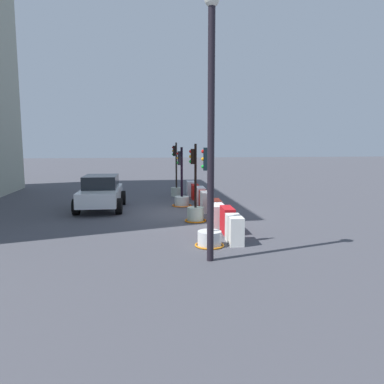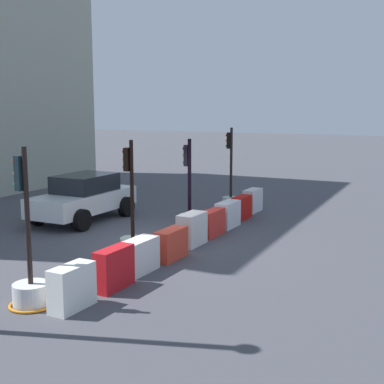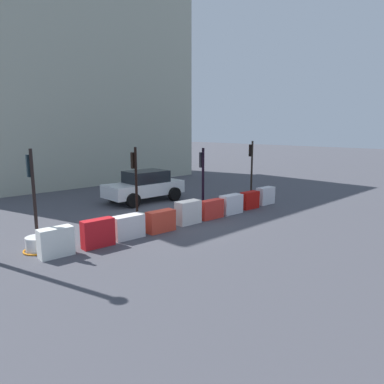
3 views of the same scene
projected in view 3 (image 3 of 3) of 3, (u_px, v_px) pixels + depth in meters
ground_plane at (171, 219)px, 14.47m from camera, size 120.00×120.00×0.00m
traffic_light_0 at (37, 236)px, 10.66m from camera, size 0.88×0.88×3.10m
traffic_light_1 at (137, 216)px, 13.03m from camera, size 0.84×0.84×3.02m
traffic_light_2 at (203, 203)px, 15.61m from camera, size 0.96×0.96×2.85m
traffic_light_3 at (251, 191)px, 17.88m from camera, size 0.63×0.63×3.07m
construction_barrier_0 at (56, 242)px, 10.24m from camera, size 0.98×0.46×0.86m
construction_barrier_1 at (98, 233)px, 11.06m from camera, size 1.03×0.40×0.89m
construction_barrier_2 at (128, 227)px, 11.94m from camera, size 1.10×0.51×0.79m
construction_barrier_3 at (161, 221)px, 12.71m from camera, size 1.08×0.47×0.77m
construction_barrier_4 at (188, 212)px, 13.76m from camera, size 1.02×0.52×0.91m
construction_barrier_5 at (211, 209)px, 14.56m from camera, size 1.12×0.41×0.78m
construction_barrier_6 at (231, 204)px, 15.40m from camera, size 1.09×0.50×0.83m
construction_barrier_7 at (250, 200)px, 16.37m from camera, size 0.98×0.42×0.80m
construction_barrier_8 at (265, 196)px, 17.34m from camera, size 1.00×0.47×0.84m
car_white_van at (145, 186)px, 17.97m from camera, size 4.06×2.12×1.56m
building_main_facade at (67, 53)px, 24.62m from camera, size 16.54×8.87×17.59m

